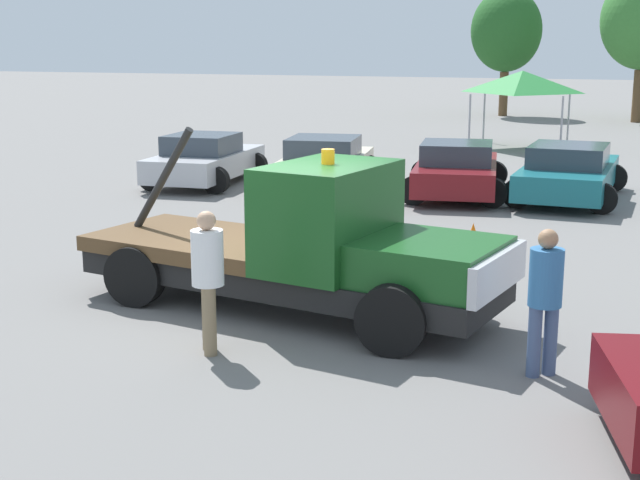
% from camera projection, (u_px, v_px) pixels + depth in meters
% --- Properties ---
extents(ground_plane, '(160.00, 160.00, 0.00)m').
position_uv_depth(ground_plane, '(287.00, 309.00, 12.68)').
color(ground_plane, slate).
extents(tow_truck, '(6.45, 3.05, 2.51)m').
position_uv_depth(tow_truck, '(309.00, 250.00, 12.29)').
color(tow_truck, black).
rests_on(tow_truck, ground).
extents(person_near_truck, '(0.38, 0.38, 1.71)m').
position_uv_depth(person_near_truck, '(545.00, 292.00, 9.97)').
color(person_near_truck, '#475B84').
rests_on(person_near_truck, ground).
extents(person_at_hood, '(0.39, 0.39, 1.77)m').
position_uv_depth(person_at_hood, '(208.00, 272.00, 10.72)').
color(person_at_hood, '#847051').
rests_on(person_at_hood, ground).
extents(parked_car_silver, '(2.63, 4.35, 1.34)m').
position_uv_depth(parked_car_silver, '(205.00, 160.00, 23.58)').
color(parked_car_silver, '#B7B7BC').
rests_on(parked_car_silver, ground).
extents(parked_car_cream, '(2.93, 4.65, 1.34)m').
position_uv_depth(parked_car_cream, '(325.00, 163.00, 22.89)').
color(parked_car_cream, beige).
rests_on(parked_car_cream, ground).
extents(parked_car_maroon, '(2.88, 4.54, 1.34)m').
position_uv_depth(parked_car_maroon, '(457.00, 170.00, 21.74)').
color(parked_car_maroon, maroon).
rests_on(parked_car_maroon, ground).
extents(parked_car_teal, '(2.68, 4.86, 1.34)m').
position_uv_depth(parked_car_teal, '(568.00, 173.00, 21.25)').
color(parked_car_teal, '#196670').
rests_on(parked_car_teal, ground).
extents(canopy_tent_green, '(3.12, 3.12, 2.70)m').
position_uv_depth(canopy_tent_green, '(522.00, 82.00, 31.04)').
color(canopy_tent_green, '#9E9EA3').
rests_on(canopy_tent_green, ground).
extents(tree_left, '(3.49, 3.49, 6.23)m').
position_uv_depth(tree_left, '(506.00, 31.00, 44.07)').
color(tree_left, brown).
rests_on(tree_left, ground).
extents(traffic_cone, '(0.40, 0.40, 0.55)m').
position_uv_depth(traffic_cone, '(473.00, 239.00, 15.98)').
color(traffic_cone, black).
rests_on(traffic_cone, ground).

